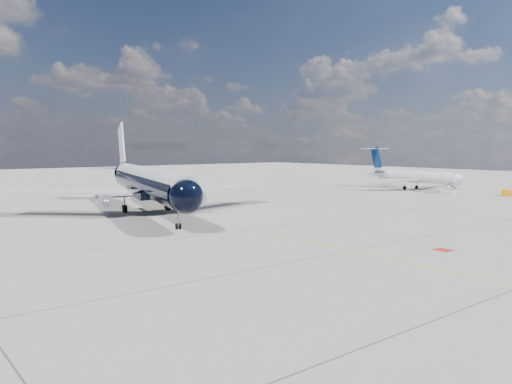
# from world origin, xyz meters

# --- Properties ---
(ground) EXTENTS (320.00, 320.00, 0.00)m
(ground) POSITION_xyz_m (0.00, 30.00, 0.00)
(ground) COLOR gray
(ground) RESTS_ON ground
(taxiway_centerline) EXTENTS (0.16, 160.00, 0.01)m
(taxiway_centerline) POSITION_xyz_m (0.00, 25.00, 0.00)
(taxiway_centerline) COLOR #EEAF0C
(taxiway_centerline) RESTS_ON ground
(red_marking) EXTENTS (1.60, 1.60, 0.01)m
(red_marking) POSITION_xyz_m (6.80, -10.00, 0.00)
(red_marking) COLOR maroon
(red_marking) RESTS_ON ground
(main_airliner) EXTENTS (38.22, 47.29, 13.86)m
(main_airliner) POSITION_xyz_m (-2.28, 32.10, 4.30)
(main_airliner) COLOR black
(main_airliner) RESTS_ON ground
(regional_jet) EXTENTS (24.26, 28.14, 9.55)m
(regional_jet) POSITION_xyz_m (60.74, 31.36, 3.01)
(regional_jet) COLOR white
(regional_jet) RESTS_ON ground
(boarding_stair) EXTENTS (2.58, 3.01, 2.95)m
(boarding_stair) POSITION_xyz_m (58.03, 19.60, 0.55)
(boarding_stair) COLOR white
(boarding_stair) RESTS_ON ground
(service_tug) EXTENTS (3.51, 2.81, 1.20)m
(service_tug) POSITION_xyz_m (62.32, 10.20, 0.59)
(service_tug) COLOR orange
(service_tug) RESTS_ON ground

